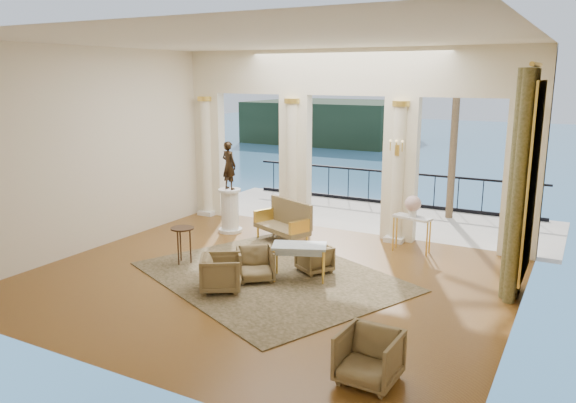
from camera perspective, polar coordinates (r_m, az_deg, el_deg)
The scene contains 23 objects.
floor at distance 11.03m, azimuth -2.21°, elevation -7.87°, with size 9.00×9.00×0.00m, color #48240C.
room_walls at distance 9.44m, azimuth -5.85°, elevation 6.57°, with size 9.00×9.00×9.00m.
arcade at distance 13.81m, azimuth 5.89°, elevation 7.27°, with size 9.00×0.56×4.50m.
terrace at distance 16.08m, azimuth 8.41°, elevation -1.55°, with size 10.00×3.60×0.10m, color #B8AB9B.
balustrade at distance 17.45m, azimuth 10.28°, elevation 1.06°, with size 9.00×0.06×1.03m.
palm_tree at distance 15.81m, azimuth 16.94°, elevation 12.96°, with size 2.00×2.00×4.50m.
headland at distance 86.68m, azimuth 4.47°, elevation 8.15°, with size 22.00×18.00×6.00m, color black.
sea at distance 69.77m, azimuth 23.94°, elevation 3.50°, with size 160.00×160.00×0.00m, color #27629C.
curtain at distance 10.58m, azimuth 22.57°, elevation 1.61°, with size 0.33×1.40×4.09m.
window_frame at distance 10.55m, azimuth 23.61°, elevation 1.93°, with size 0.04×1.60×3.40m, color #ECC14E.
wall_sconce at distance 13.08m, azimuth 11.00°, elevation 5.24°, with size 0.30×0.11×0.33m.
rug at distance 11.14m, azimuth -1.77°, elevation -7.61°, with size 4.86×3.78×0.02m, color #2B2D17.
armchair_a at distance 10.87m, azimuth -3.32°, elevation -6.23°, with size 0.68×0.64×0.70m, color #483622.
armchair_b at distance 7.52m, azimuth 8.22°, elevation -15.17°, with size 0.74×0.69×0.76m, color #483622.
armchair_c at distance 11.32m, azimuth 2.70°, elevation -5.67°, with size 0.60×0.56×0.62m, color #483622.
armchair_d at distance 10.42m, azimuth -6.81°, elevation -7.06°, with size 0.72×0.67×0.74m, color #483622.
settee at distance 13.30m, azimuth -0.28°, elevation -2.05°, with size 1.62×1.17×0.99m.
game_table at distance 10.80m, azimuth 1.17°, elevation -4.78°, with size 1.16×0.91×0.70m.
pedestal at distance 14.19m, azimuth -5.91°, elevation -0.99°, with size 0.60×0.60×1.10m.
statue at distance 13.96m, azimuth -6.02°, elevation 3.67°, with size 0.43×0.29×1.19m, color black.
console_table at distance 12.78m, azimuth 12.49°, elevation -2.10°, with size 0.92×0.55×0.81m.
urn at distance 12.68m, azimuth 12.58°, elevation -0.31°, with size 0.36×0.36×0.47m.
side_table at distance 11.89m, azimuth -10.67°, elevation -3.13°, with size 0.48×0.48×0.79m.
Camera 1 is at (5.30, -8.86, 3.88)m, focal length 35.00 mm.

